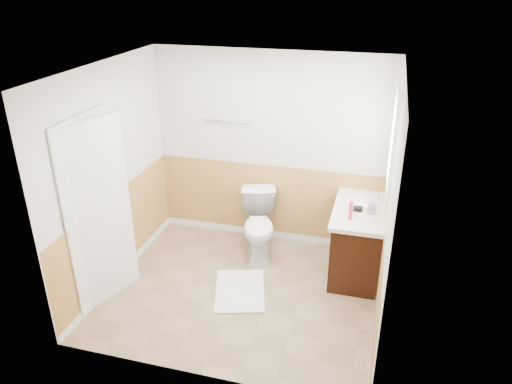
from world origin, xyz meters
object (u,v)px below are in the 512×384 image
(vanity_cabinet, at_px, (358,242))
(lotion_bottle, at_px, (351,210))
(toilet, at_px, (259,226))
(bath_mat, at_px, (240,290))
(soap_dispenser, at_px, (372,206))

(vanity_cabinet, xyz_separation_m, lotion_bottle, (-0.10, -0.30, 0.56))
(toilet, height_order, vanity_cabinet, toilet)
(bath_mat, bearing_deg, toilet, 90.00)
(lotion_bottle, bearing_deg, toilet, 161.77)
(vanity_cabinet, distance_m, lotion_bottle, 0.64)
(toilet, xyz_separation_m, bath_mat, (0.00, -0.85, -0.39))
(toilet, xyz_separation_m, soap_dispenser, (1.35, -0.18, 0.54))
(vanity_cabinet, height_order, lotion_bottle, lotion_bottle)
(soap_dispenser, bearing_deg, bath_mat, -153.49)
(bath_mat, relative_size, lotion_bottle, 3.64)
(bath_mat, bearing_deg, vanity_cabinet, 32.39)
(vanity_cabinet, relative_size, lotion_bottle, 5.00)
(toilet, distance_m, vanity_cabinet, 1.23)
(bath_mat, height_order, soap_dispenser, soap_dispenser)
(bath_mat, xyz_separation_m, vanity_cabinet, (1.23, 0.78, 0.39))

